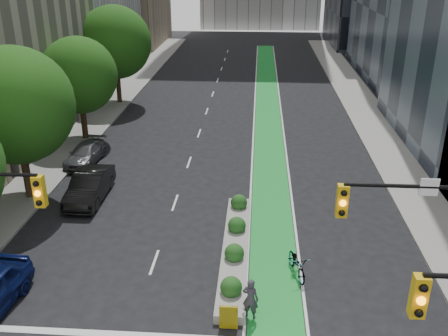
# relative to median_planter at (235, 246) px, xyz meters

# --- Properties ---
(sidewalk_left) EXTENTS (3.60, 90.00, 0.15)m
(sidewalk_left) POSITION_rel_median_planter_xyz_m (-13.00, 17.96, -0.30)
(sidewalk_left) COLOR gray
(sidewalk_left) RESTS_ON ground
(sidewalk_right) EXTENTS (3.60, 90.00, 0.15)m
(sidewalk_right) POSITION_rel_median_planter_xyz_m (10.60, 17.96, -0.30)
(sidewalk_right) COLOR gray
(sidewalk_right) RESTS_ON ground
(bike_lane_paint) EXTENTS (2.20, 70.00, 0.01)m
(bike_lane_paint) POSITION_rel_median_planter_xyz_m (1.80, 22.96, -0.37)
(bike_lane_paint) COLOR green
(bike_lane_paint) RESTS_ON ground
(tree_mid) EXTENTS (6.40, 6.40, 8.78)m
(tree_mid) POSITION_rel_median_planter_xyz_m (-12.20, 4.96, 5.20)
(tree_mid) COLOR black
(tree_mid) RESTS_ON ground
(tree_midfar) EXTENTS (5.60, 5.60, 7.76)m
(tree_midfar) POSITION_rel_median_planter_xyz_m (-12.20, 14.96, 4.57)
(tree_midfar) COLOR black
(tree_midfar) RESTS_ON ground
(tree_far) EXTENTS (6.60, 6.60, 9.00)m
(tree_far) POSITION_rel_median_planter_xyz_m (-12.20, 24.96, 5.32)
(tree_far) COLOR black
(tree_far) RESTS_ON ground
(median_planter) EXTENTS (1.20, 10.26, 1.10)m
(median_planter) POSITION_rel_median_planter_xyz_m (0.00, 0.00, 0.00)
(median_planter) COLOR gray
(median_planter) RESTS_ON ground
(bicycle) EXTENTS (1.24, 2.24, 1.11)m
(bicycle) POSITION_rel_median_planter_xyz_m (2.80, -1.52, 0.18)
(bicycle) COLOR gray
(bicycle) RESTS_ON ground
(cyclist) EXTENTS (0.74, 0.60, 1.77)m
(cyclist) POSITION_rel_median_planter_xyz_m (0.80, -4.51, 0.51)
(cyclist) COLOR #34303A
(cyclist) RESTS_ON ground
(parked_car_left_mid) EXTENTS (1.78, 4.99, 1.64)m
(parked_car_left_mid) POSITION_rel_median_planter_xyz_m (-8.65, 5.09, 0.45)
(parked_car_left_mid) COLOR black
(parked_car_left_mid) RESTS_ON ground
(parked_car_left_far) EXTENTS (2.09, 4.52, 1.28)m
(parked_car_left_far) POSITION_rel_median_planter_xyz_m (-10.70, 10.46, 0.27)
(parked_car_left_far) COLOR #525456
(parked_car_left_far) RESTS_ON ground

